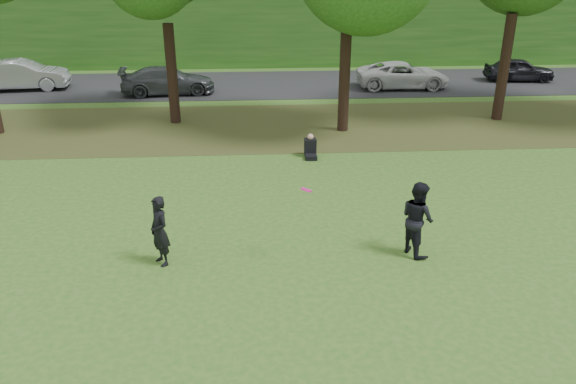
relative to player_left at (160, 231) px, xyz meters
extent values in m
plane|color=#29561A|center=(1.89, -1.98, -0.85)|extent=(120.00, 120.00, 0.00)
cube|color=#463219|center=(1.89, 11.02, -0.85)|extent=(60.00, 7.00, 0.01)
cube|color=black|center=(1.89, 19.02, -0.84)|extent=(70.00, 7.00, 0.02)
cube|color=#215017|center=(1.89, 25.02, 1.65)|extent=(70.00, 3.00, 5.00)
imported|color=black|center=(0.00, 0.00, 0.00)|extent=(0.69, 0.74, 1.71)
imported|color=black|center=(6.11, 0.13, 0.08)|extent=(0.98, 1.10, 1.86)
imported|color=#94949A|center=(-9.84, 18.53, -0.06)|extent=(4.84, 2.15, 1.55)
imported|color=#3A3E41|center=(-2.09, 17.11, -0.15)|extent=(4.88, 2.40, 1.37)
imported|color=#B9B9B9|center=(10.25, 17.70, -0.16)|extent=(4.92, 2.35, 1.36)
imported|color=black|center=(17.20, 19.00, -0.20)|extent=(3.83, 1.79, 1.27)
cylinder|color=#F71494|center=(3.39, -0.12, 1.00)|extent=(0.30, 0.32, 0.16)
cube|color=black|center=(4.25, 7.00, -0.77)|extent=(0.40, 0.56, 0.16)
cube|color=black|center=(4.25, 7.28, -0.49)|extent=(0.42, 0.34, 0.56)
sphere|color=tan|center=(4.25, 7.28, -0.13)|extent=(0.22, 0.22, 0.22)
cylinder|color=black|center=(-1.11, 11.92, 1.20)|extent=(0.44, 0.44, 4.12)
cylinder|color=black|center=(5.89, 10.32, 1.46)|extent=(0.44, 0.44, 4.62)
cylinder|color=black|center=(12.89, 11.52, 1.37)|extent=(0.44, 0.44, 4.45)
camera|label=1|loc=(2.24, -11.72, 6.01)|focal=35.00mm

